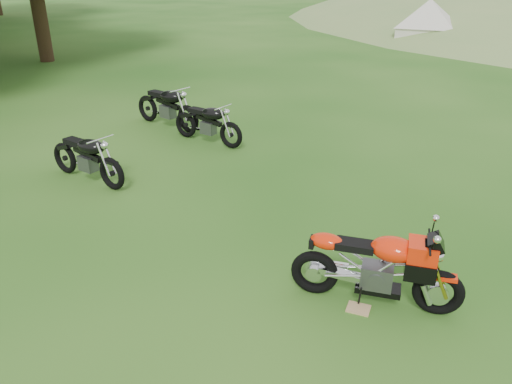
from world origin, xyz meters
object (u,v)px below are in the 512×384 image
at_px(vintage_moto_b, 86,156).
at_px(vintage_moto_c, 207,122).
at_px(vintage_moto_d, 167,105).
at_px(sport_motorcycle, 377,261).
at_px(tent_left, 428,19).
at_px(plywood_board, 358,309).

bearing_deg(vintage_moto_b, vintage_moto_c, 82.28).
xyz_separation_m(vintage_moto_c, vintage_moto_d, (-1.47, 0.71, 0.06)).
bearing_deg(sport_motorcycle, tent_left, 87.81).
distance_m(sport_motorcycle, vintage_moto_c, 6.35).
distance_m(vintage_moto_c, vintage_moto_d, 1.63).
bearing_deg(tent_left, sport_motorcycle, -84.00).
height_order(vintage_moto_b, vintage_moto_c, vintage_moto_b).
height_order(vintage_moto_c, tent_left, tent_left).
height_order(sport_motorcycle, vintage_moto_b, sport_motorcycle).
distance_m(vintage_moto_d, tent_left, 17.74).
bearing_deg(vintage_moto_c, vintage_moto_d, 167.50).
distance_m(vintage_moto_b, tent_left, 21.03).
bearing_deg(vintage_moto_c, vintage_moto_b, -97.58).
bearing_deg(vintage_moto_b, plywood_board, -6.38).
height_order(plywood_board, vintage_moto_d, vintage_moto_d).
distance_m(vintage_moto_b, vintage_moto_d, 3.51).
distance_m(plywood_board, vintage_moto_b, 5.76).
bearing_deg(vintage_moto_c, tent_left, 93.00).
bearing_deg(plywood_board, sport_motorcycle, 58.66).
xyz_separation_m(vintage_moto_d, tent_left, (4.66, 17.10, 0.61)).
height_order(sport_motorcycle, plywood_board, sport_motorcycle).
relative_size(sport_motorcycle, tent_left, 0.71).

